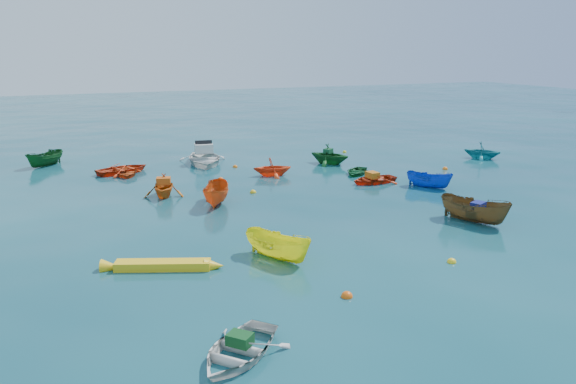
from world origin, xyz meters
name	(u,v)px	position (x,y,z in m)	size (l,w,h in m)	color
ground	(331,227)	(0.00, 0.00, 0.00)	(160.00, 160.00, 0.00)	#093545
dinghy_white_near	(238,357)	(-7.20, -8.77, 0.00)	(2.13, 2.98, 0.62)	beige
sampan_brown_mid	(474,222)	(6.39, -1.91, 0.00)	(1.27, 3.37, 1.30)	brown
dinghy_orange_w	(164,196)	(-5.90, 8.21, 0.00)	(2.17, 2.52, 1.32)	#D76114
sampan_yellow_mid	(278,259)	(-3.66, -2.73, 0.00)	(1.16, 3.07, 1.19)	#FAF116
dinghy_green_e	(357,174)	(6.37, 8.89, 0.00)	(1.74, 2.44, 0.51)	#145628
dinghy_cyan_se	(482,159)	(17.14, 9.79, 0.00)	(2.15, 2.49, 1.31)	teal
dinghy_red_nw	(123,173)	(-7.25, 14.93, 0.00)	(2.37, 3.32, 0.69)	red
sampan_orange_n	(217,204)	(-3.72, 5.55, 0.00)	(1.20, 3.19, 1.23)	#CF4C13
dinghy_green_n	(329,164)	(6.20, 12.40, 0.00)	(2.41, 2.80, 1.47)	#14561F
dinghy_red_ne	(373,183)	(6.12, 6.47, 0.00)	(2.06, 2.88, 0.60)	red
sampan_blue_far	(429,187)	(8.46, 4.28, 0.00)	(1.01, 2.68, 1.04)	#0E3CB7
dinghy_red_far	(126,175)	(-7.13, 14.17, 0.00)	(1.89, 2.64, 0.55)	#BE3D0F
dinghy_orange_far	(272,176)	(1.27, 10.53, 0.00)	(2.03, 2.36, 1.24)	#EF4416
sampan_green_far	(46,166)	(-11.78, 19.14, 0.00)	(1.12, 2.98, 1.15)	#114A1B
kayak_yellow	(163,269)	(-7.90, -2.05, 0.00)	(0.62, 4.13, 0.42)	yellow
motorboat_white	(204,164)	(-1.75, 15.65, 0.00)	(3.27, 4.57, 1.55)	silver
tarp_green_a	(240,339)	(-7.13, -8.71, 0.46)	(0.63, 0.48, 0.30)	#12481D
tarp_blue_a	(478,205)	(6.45, -2.05, 0.81)	(0.66, 0.50, 0.32)	navy
tarp_orange_a	(164,181)	(-5.89, 8.26, 0.84)	(0.73, 0.56, 0.36)	#D05715
tarp_green_b	(328,151)	(6.14, 12.49, 0.89)	(0.62, 0.47, 0.30)	#134E29
tarp_orange_b	(372,175)	(6.02, 6.46, 0.48)	(0.75, 0.57, 0.36)	#CC6A15
buoy_or_a	(347,297)	(-2.86, -6.70, 0.00)	(0.39, 0.39, 0.39)	#EF590D
buoy_ye_a	(452,262)	(2.19, -5.60, 0.00)	(0.35, 0.35, 0.35)	yellow
buoy_or_b	(449,211)	(6.49, -0.03, 0.00)	(0.32, 0.32, 0.32)	#E64B0C
buoy_or_c	(221,180)	(-2.06, 10.62, 0.00)	(0.37, 0.37, 0.37)	#DA4E0B
buoy_ye_c	(253,193)	(-1.25, 7.01, 0.00)	(0.35, 0.35, 0.35)	gold
buoy_or_d	(445,169)	(12.40, 7.84, 0.00)	(0.35, 0.35, 0.35)	orange
buoy_ye_d	(212,183)	(-2.72, 10.09, 0.00)	(0.32, 0.32, 0.32)	yellow
buoy_or_e	(235,167)	(-0.13, 13.80, 0.00)	(0.33, 0.33, 0.33)	orange
buoy_ye_e	(345,152)	(9.18, 15.73, 0.00)	(0.31, 0.31, 0.31)	yellow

